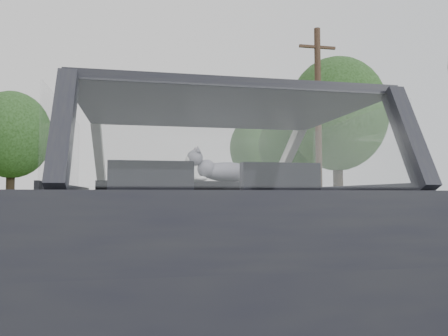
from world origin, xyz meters
name	(u,v)px	position (x,y,z in m)	size (l,w,h in m)	color
ground	(207,325)	(0.00, 0.00, 0.00)	(140.00, 140.00, 0.00)	#28282A
subject_car	(207,219)	(0.00, 0.00, 0.72)	(1.80, 4.00, 1.45)	black
dashboard	(195,200)	(0.00, 0.62, 0.85)	(1.58, 0.45, 0.30)	black
driver_seat	(150,196)	(-0.40, -0.29, 0.88)	(0.50, 0.72, 0.42)	black
passenger_seat	(275,196)	(0.40, -0.29, 0.88)	(0.50, 0.72, 0.42)	black
steering_wheel	(148,191)	(-0.40, 0.33, 0.92)	(0.36, 0.36, 0.04)	black
cat	(228,171)	(0.27, 0.59, 1.09)	(0.64, 0.20, 0.29)	gray
guardrail	(292,205)	(4.30, 10.00, 0.58)	(0.05, 90.00, 0.32)	gray
other_car	(151,199)	(0.13, 16.09, 0.72)	(1.73, 4.38, 1.44)	#B4B4B4
highway_sign	(229,189)	(5.12, 23.45, 1.28)	(0.10, 1.02, 2.56)	#196924
utility_pole	(318,122)	(6.22, 12.34, 3.64)	(0.24, 0.24, 7.28)	brown
tree_1	(337,136)	(10.07, 18.65, 4.06)	(5.36, 5.36, 8.12)	#18320F
tree_2	(290,161)	(9.29, 23.89, 3.13)	(4.13, 4.13, 6.27)	#18320F
tree_3	(258,161)	(11.61, 39.76, 4.41)	(5.82, 5.82, 8.81)	#18320F
tree_6	(11,152)	(-8.16, 25.93, 3.57)	(4.72, 4.72, 7.15)	#18320F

